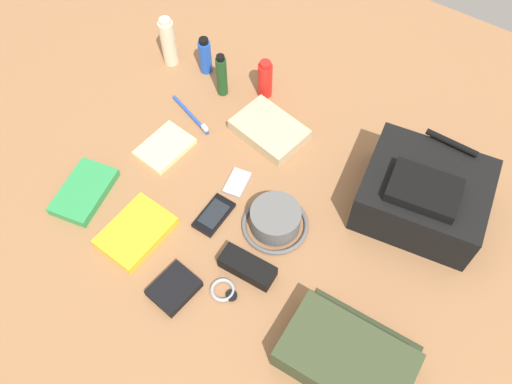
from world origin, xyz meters
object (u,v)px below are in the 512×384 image
Objects in this scene: shampoo_bottle at (222,76)px; sunglasses_case at (247,267)px; media_player at (237,183)px; lotion_bottle at (168,42)px; notepad at (165,147)px; paperback_novel at (84,192)px; toothbrush at (192,116)px; folded_towel at (269,130)px; wallet at (174,289)px; travel_guidebook at (136,232)px; backpack at (423,195)px; wristwatch at (224,291)px; deodorant_spray at (205,56)px; sunscreen_spray at (265,79)px; toiletry_pouch at (347,358)px; bucket_hat at (275,220)px; cell_phone at (214,215)px.

shampoo_bottle reaches higher than sunglasses_case.
lotion_bottle is at bearing 148.24° from media_player.
paperback_novel is at bearing -103.51° from notepad.
toothbrush is 0.23m from folded_towel.
shampoo_bottle reaches higher than wallet.
travel_guidebook is at bearing -60.39° from lotion_bottle.
backpack reaches higher than toothbrush.
backpack is 0.56m from wristwatch.
deodorant_spray is at bearing 111.09° from notepad.
paperback_novel is 1.00× the size of folded_towel.
backpack is 1.80× the size of travel_guidebook.
sunscreen_spray is at bearing 57.31° from toothbrush.
toiletry_pouch reaches higher than toothbrush.
toothbrush is 1.56× the size of wallet.
lotion_bottle reaches higher than paperback_novel.
bucket_hat is 0.87× the size of folded_towel.
folded_towel is at bearing 125.35° from bucket_hat.
toiletry_pouch is 2.29× the size of deodorant_spray.
folded_towel is 0.43m from sunglasses_case.
notepad is (-0.71, 0.25, -0.03)m from toiletry_pouch.
wristwatch is (0.37, -0.53, -0.07)m from shampoo_bottle.
toothbrush is 0.52m from sunglasses_case.
media_player is 0.27m from toothbrush.
backpack is at bearing -7.91° from deodorant_spray.
wallet is at bearing -79.61° from cell_phone.
toiletry_pouch is 0.76m from notepad.
notepad is (-0.68, -0.21, -0.07)m from backpack.
sunglasses_case is (0.16, -0.08, 0.01)m from cell_phone.
notepad is at bearing -110.49° from sunscreen_spray.
travel_guidebook reaches higher than media_player.
shampoo_bottle is 0.75× the size of paperback_novel.
bucket_hat is 1.34× the size of sunscreen_spray.
bucket_hat reaches higher than toothbrush.
toiletry_pouch is at bearing -35.32° from deodorant_spray.
wallet is at bearing -132.86° from sunglasses_case.
sunscreen_spray is at bearing 115.85° from sunglasses_case.
wristwatch is (-0.33, -0.01, -0.03)m from toiletry_pouch.
wallet is (0.04, -0.22, 0.01)m from cell_phone.
sunglasses_case is (0.28, -0.51, -0.04)m from sunscreen_spray.
media_player is (-0.01, 0.12, -0.00)m from cell_phone.
shampoo_bottle is (0.21, -0.02, -0.01)m from lotion_bottle.
toothbrush is (0.08, 0.37, -0.01)m from paperback_novel.
sunscreen_spray reaches higher than notepad.
shampoo_bottle is at bearing 125.35° from wristwatch.
travel_guidebook is 0.19m from wallet.
toiletry_pouch is at bearing -14.95° from sunglasses_case.
toothbrush is (-0.39, 0.39, 0.00)m from wristwatch.
deodorant_spray reaches higher than notepad.
notepad reaches higher than cell_phone.
shampoo_bottle is at bearing 143.59° from toiletry_pouch.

